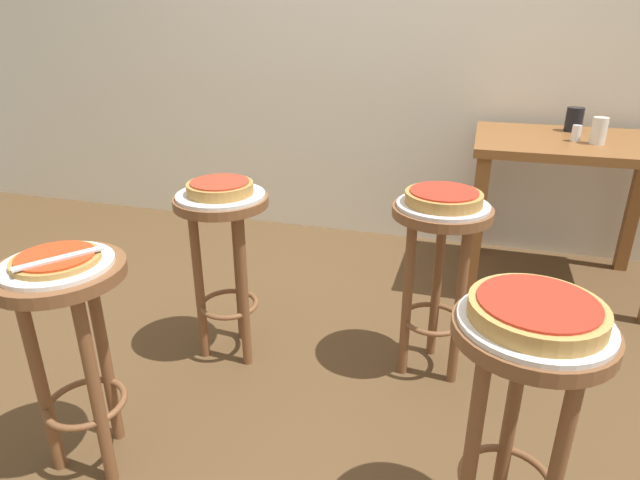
{
  "coord_description": "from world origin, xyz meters",
  "views": [
    {
      "loc": [
        0.53,
        -1.51,
        1.28
      ],
      "look_at": [
        0.07,
        0.03,
        0.6
      ],
      "focal_mm": 30.07,
      "sensor_mm": 36.0,
      "label": 1
    }
  ],
  "objects_px": {
    "serving_plate_middle": "(535,322)",
    "stool_leftside": "(224,243)",
    "stool_foreground": "(70,327)",
    "cup_near_edge": "(599,131)",
    "serving_plate_foreground": "(57,264)",
    "pizza_rear": "(444,197)",
    "serving_plate_leftside": "(221,195)",
    "stool_rear": "(438,255)",
    "condiment_shaker": "(576,133)",
    "pizza_server_knife": "(59,258)",
    "serving_plate_rear": "(443,205)",
    "stool_middle": "(522,394)",
    "pizza_leftside": "(220,188)",
    "cup_far_edge": "(574,119)",
    "pizza_middle": "(537,311)",
    "dining_table": "(569,167)",
    "pizza_foreground": "(56,259)"
  },
  "relations": [
    {
      "from": "pizza_foreground",
      "to": "stool_leftside",
      "type": "relative_size",
      "value": 0.34
    },
    {
      "from": "serving_plate_foreground",
      "to": "pizza_rear",
      "type": "xyz_separation_m",
      "value": [
        0.93,
        0.77,
        0.03
      ]
    },
    {
      "from": "serving_plate_middle",
      "to": "cup_far_edge",
      "type": "relative_size",
      "value": 2.82
    },
    {
      "from": "stool_rear",
      "to": "condiment_shaker",
      "type": "height_order",
      "value": "condiment_shaker"
    },
    {
      "from": "serving_plate_middle",
      "to": "stool_leftside",
      "type": "height_order",
      "value": "serving_plate_middle"
    },
    {
      "from": "stool_leftside",
      "to": "dining_table",
      "type": "distance_m",
      "value": 1.66
    },
    {
      "from": "stool_leftside",
      "to": "stool_middle",
      "type": "bearing_deg",
      "value": -30.2
    },
    {
      "from": "serving_plate_leftside",
      "to": "stool_rear",
      "type": "bearing_deg",
      "value": 8.44
    },
    {
      "from": "stool_leftside",
      "to": "pizza_server_knife",
      "type": "xyz_separation_m",
      "value": [
        -0.12,
        -0.67,
        0.22
      ]
    },
    {
      "from": "serving_plate_rear",
      "to": "pizza_server_knife",
      "type": "height_order",
      "value": "pizza_server_knife"
    },
    {
      "from": "pizza_middle",
      "to": "cup_near_edge",
      "type": "relative_size",
      "value": 2.43
    },
    {
      "from": "stool_rear",
      "to": "serving_plate_rear",
      "type": "distance_m",
      "value": 0.19
    },
    {
      "from": "pizza_middle",
      "to": "pizza_server_knife",
      "type": "height_order",
      "value": "pizza_middle"
    },
    {
      "from": "serving_plate_foreground",
      "to": "pizza_middle",
      "type": "bearing_deg",
      "value": 2.57
    },
    {
      "from": "stool_leftside",
      "to": "stool_rear",
      "type": "bearing_deg",
      "value": 8.44
    },
    {
      "from": "serving_plate_leftside",
      "to": "pizza_leftside",
      "type": "bearing_deg",
      "value": -26.57
    },
    {
      "from": "pizza_middle",
      "to": "stool_leftside",
      "type": "distance_m",
      "value": 1.21
    },
    {
      "from": "serving_plate_foreground",
      "to": "stool_leftside",
      "type": "xyz_separation_m",
      "value": [
        0.15,
        0.65,
        -0.19
      ]
    },
    {
      "from": "pizza_middle",
      "to": "dining_table",
      "type": "relative_size",
      "value": 0.33
    },
    {
      "from": "stool_leftside",
      "to": "pizza_foreground",
      "type": "bearing_deg",
      "value": -102.92
    },
    {
      "from": "serving_plate_leftside",
      "to": "pizza_rear",
      "type": "bearing_deg",
      "value": 8.44
    },
    {
      "from": "condiment_shaker",
      "to": "pizza_server_knife",
      "type": "bearing_deg",
      "value": -130.71
    },
    {
      "from": "pizza_middle",
      "to": "cup_near_edge",
      "type": "bearing_deg",
      "value": 77.25
    },
    {
      "from": "stool_middle",
      "to": "serving_plate_rear",
      "type": "bearing_deg",
      "value": 109.19
    },
    {
      "from": "stool_middle",
      "to": "stool_leftside",
      "type": "xyz_separation_m",
      "value": [
        -1.03,
        0.6,
        0.0
      ]
    },
    {
      "from": "stool_foreground",
      "to": "cup_near_edge",
      "type": "xyz_separation_m",
      "value": [
        1.53,
        1.59,
        0.32
      ]
    },
    {
      "from": "stool_middle",
      "to": "stool_foreground",
      "type": "bearing_deg",
      "value": -177.43
    },
    {
      "from": "stool_foreground",
      "to": "serving_plate_rear",
      "type": "relative_size",
      "value": 2.09
    },
    {
      "from": "pizza_rear",
      "to": "cup_far_edge",
      "type": "bearing_deg",
      "value": 64.17
    },
    {
      "from": "serving_plate_foreground",
      "to": "serving_plate_middle",
      "type": "relative_size",
      "value": 0.89
    },
    {
      "from": "stool_leftside",
      "to": "stool_rear",
      "type": "relative_size",
      "value": 1.0
    },
    {
      "from": "serving_plate_middle",
      "to": "dining_table",
      "type": "height_order",
      "value": "dining_table"
    },
    {
      "from": "stool_leftside",
      "to": "cup_near_edge",
      "type": "height_order",
      "value": "cup_near_edge"
    },
    {
      "from": "pizza_rear",
      "to": "condiment_shaker",
      "type": "bearing_deg",
      "value": 59.03
    },
    {
      "from": "stool_foreground",
      "to": "serving_plate_leftside",
      "type": "relative_size",
      "value": 2.07
    },
    {
      "from": "stool_foreground",
      "to": "pizza_server_knife",
      "type": "distance_m",
      "value": 0.22
    },
    {
      "from": "pizza_foreground",
      "to": "serving_plate_rear",
      "type": "distance_m",
      "value": 1.21
    },
    {
      "from": "pizza_foreground",
      "to": "pizza_rear",
      "type": "relative_size",
      "value": 0.85
    },
    {
      "from": "pizza_rear",
      "to": "cup_near_edge",
      "type": "height_order",
      "value": "cup_near_edge"
    },
    {
      "from": "cup_far_edge",
      "to": "pizza_middle",
      "type": "bearing_deg",
      "value": -98.84
    },
    {
      "from": "pizza_middle",
      "to": "stool_leftside",
      "type": "xyz_separation_m",
      "value": [
        -1.03,
        0.6,
        -0.22
      ]
    },
    {
      "from": "pizza_foreground",
      "to": "dining_table",
      "type": "height_order",
      "value": "dining_table"
    },
    {
      "from": "stool_foreground",
      "to": "pizza_rear",
      "type": "bearing_deg",
      "value": 39.54
    },
    {
      "from": "pizza_middle",
      "to": "pizza_leftside",
      "type": "height_order",
      "value": "same"
    },
    {
      "from": "pizza_leftside",
      "to": "cup_far_edge",
      "type": "distance_m",
      "value": 1.79
    },
    {
      "from": "pizza_foreground",
      "to": "cup_far_edge",
      "type": "height_order",
      "value": "cup_far_edge"
    },
    {
      "from": "pizza_foreground",
      "to": "serving_plate_rear",
      "type": "xyz_separation_m",
      "value": [
        0.93,
        0.77,
        -0.02
      ]
    },
    {
      "from": "stool_leftside",
      "to": "pizza_server_knife",
      "type": "relative_size",
      "value": 3.03
    },
    {
      "from": "serving_plate_leftside",
      "to": "condiment_shaker",
      "type": "bearing_deg",
      "value": 36.86
    },
    {
      "from": "condiment_shaker",
      "to": "stool_leftside",
      "type": "bearing_deg",
      "value": -143.14
    }
  ]
}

